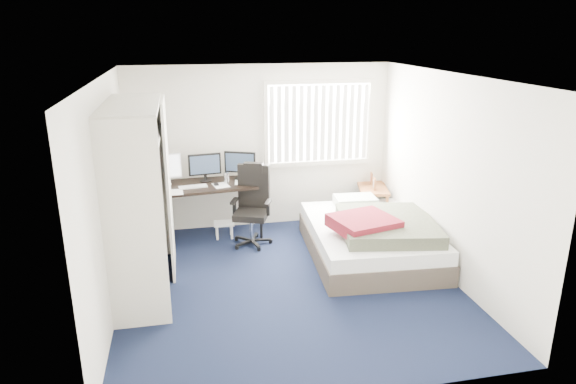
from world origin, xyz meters
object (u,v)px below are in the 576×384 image
(bed, at_px, (371,237))
(nightstand, at_px, (372,190))
(desk, at_px, (203,182))
(office_chair, at_px, (252,213))

(bed, bearing_deg, nightstand, 69.40)
(desk, relative_size, office_chair, 1.50)
(desk, distance_m, nightstand, 2.69)
(nightstand, bearing_deg, bed, -110.60)
(desk, height_order, nightstand, desk)
(bed, bearing_deg, desk, 151.00)
(office_chair, bearing_deg, desk, 150.54)
(office_chair, height_order, nightstand, office_chair)
(desk, bearing_deg, nightstand, 2.03)
(nightstand, height_order, bed, nightstand)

